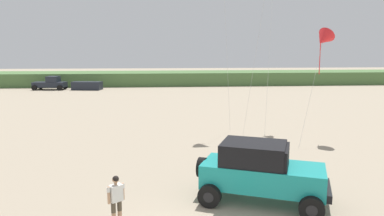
{
  "coord_description": "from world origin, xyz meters",
  "views": [
    {
      "loc": [
        -0.8,
        -9.19,
        5.58
      ],
      "look_at": [
        0.27,
        3.39,
        3.55
      ],
      "focal_mm": 33.04,
      "sensor_mm": 36.0,
      "label": 1
    }
  ],
  "objects_px": {
    "distant_pickup": "(51,83)",
    "jeep": "(261,171)",
    "person_watching": "(116,197)",
    "kite_yellow_diamond": "(323,39)",
    "distant_sedan": "(87,86)"
  },
  "relations": [
    {
      "from": "distant_pickup",
      "to": "jeep",
      "type": "bearing_deg",
      "value": -64.15
    },
    {
      "from": "person_watching",
      "to": "kite_yellow_diamond",
      "type": "distance_m",
      "value": 16.6
    },
    {
      "from": "jeep",
      "to": "distant_sedan",
      "type": "relative_size",
      "value": 1.19
    },
    {
      "from": "distant_pickup",
      "to": "distant_sedan",
      "type": "distance_m",
      "value": 5.42
    },
    {
      "from": "distant_sedan",
      "to": "jeep",
      "type": "bearing_deg",
      "value": -60.5
    },
    {
      "from": "person_watching",
      "to": "jeep",
      "type": "bearing_deg",
      "value": 14.9
    },
    {
      "from": "distant_sedan",
      "to": "person_watching",
      "type": "bearing_deg",
      "value": -67.57
    },
    {
      "from": "person_watching",
      "to": "kite_yellow_diamond",
      "type": "xyz_separation_m",
      "value": [
        11.55,
        10.63,
        5.4
      ]
    },
    {
      "from": "distant_sedan",
      "to": "distant_pickup",
      "type": "bearing_deg",
      "value": -176.88
    },
    {
      "from": "jeep",
      "to": "person_watching",
      "type": "height_order",
      "value": "jeep"
    },
    {
      "from": "jeep",
      "to": "kite_yellow_diamond",
      "type": "xyz_separation_m",
      "value": [
        6.43,
        9.27,
        5.13
      ]
    },
    {
      "from": "jeep",
      "to": "distant_sedan",
      "type": "xyz_separation_m",
      "value": [
        -14.56,
        40.5,
        -0.6
      ]
    },
    {
      "from": "distant_pickup",
      "to": "kite_yellow_diamond",
      "type": "xyz_separation_m",
      "value": [
        26.35,
        -31.85,
        5.4
      ]
    },
    {
      "from": "distant_pickup",
      "to": "kite_yellow_diamond",
      "type": "height_order",
      "value": "kite_yellow_diamond"
    },
    {
      "from": "person_watching",
      "to": "distant_sedan",
      "type": "bearing_deg",
      "value": 102.7
    }
  ]
}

